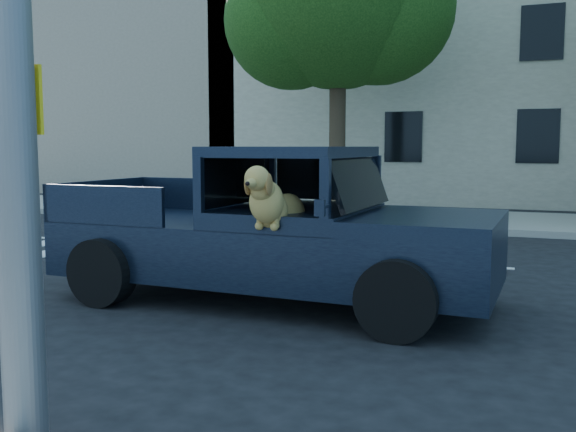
{
  "coord_description": "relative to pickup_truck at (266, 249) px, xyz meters",
  "views": [
    {
      "loc": [
        1.11,
        -7.0,
        1.89
      ],
      "look_at": [
        -1.54,
        -0.25,
        1.11
      ],
      "focal_mm": 40.0,
      "sensor_mm": 36.0,
      "label": 1
    }
  ],
  "objects": [
    {
      "name": "far_sidewalk",
      "position": [
        1.98,
        9.07,
        -0.57
      ],
      "size": [
        60.0,
        4.0,
        0.15
      ],
      "primitive_type": "cube",
      "color": "gray",
      "rests_on": "ground"
    },
    {
      "name": "ground",
      "position": [
        1.98,
        -0.13,
        -0.64
      ],
      "size": [
        120.0,
        120.0,
        0.0
      ],
      "primitive_type": "plane",
      "color": "black",
      "rests_on": "ground"
    },
    {
      "name": "pickup_truck",
      "position": [
        0.0,
        0.0,
        0.0
      ],
      "size": [
        5.34,
        2.77,
        1.89
      ],
      "rotation": [
        0.0,
        0.0,
        -0.03
      ],
      "color": "black",
      "rests_on": "ground"
    },
    {
      "name": "building_left",
      "position": [
        -13.02,
        16.37,
        3.36
      ],
      "size": [
        12.0,
        6.0,
        8.0
      ],
      "primitive_type": "cube",
      "color": "tan",
      "rests_on": "ground"
    },
    {
      "name": "street_tree_left",
      "position": [
        -1.99,
        9.49,
        5.07
      ],
      "size": [
        6.0,
        5.2,
        8.6
      ],
      "color": "#332619",
      "rests_on": "ground"
    }
  ]
}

